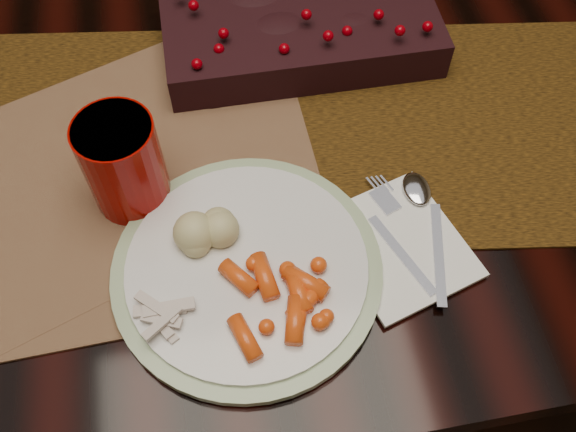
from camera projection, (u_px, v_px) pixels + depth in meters
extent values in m
plane|color=black|center=(253.00, 304.00, 1.50)|extent=(5.00, 5.00, 0.00)
cube|color=black|center=(243.00, 221.00, 1.19)|extent=(1.80, 1.00, 0.75)
cube|color=#462707|center=(196.00, 131.00, 0.82)|extent=(1.81, 0.63, 0.00)
cube|color=#7B6246|center=(157.00, 215.00, 0.75)|extent=(0.41, 0.30, 0.00)
cube|color=#9A6A3D|center=(50.00, 195.00, 0.76)|extent=(0.54, 0.47, 0.00)
cylinder|color=silver|center=(247.00, 268.00, 0.70)|extent=(0.33, 0.33, 0.02)
cube|color=white|center=(399.00, 245.00, 0.72)|extent=(0.17, 0.19, 0.01)
cylinder|color=#8B0400|center=(124.00, 164.00, 0.71)|extent=(0.11, 0.11, 0.12)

